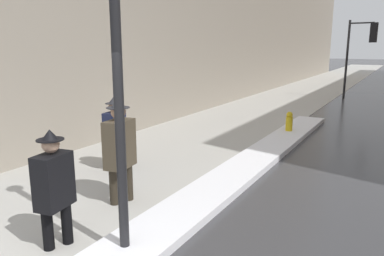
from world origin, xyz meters
The scene contains 8 objects.
sidewalk_slab centered at (-2.00, 15.00, 0.01)m, with size 4.00×80.00×0.01m.
snow_bank_curb centered at (0.26, 5.22, 0.07)m, with size 0.87×12.05×0.13m.
lamp_post centered at (0.20, 1.28, 2.53)m, with size 0.28×0.28×4.15m.
traffic_light_near centered at (1.03, 17.75, 2.72)m, with size 1.31×0.34×3.77m.
pedestrian_in_glasses centered at (-0.68, 1.00, 0.86)m, with size 0.36×0.52×1.58m.
pedestrian_nearside centered at (-0.90, 2.51, 0.96)m, with size 0.40×0.58×1.76m.
pedestrian_in_fedora centered at (-2.10, 3.75, 0.85)m, with size 0.35×0.51×1.55m.
fire_hydrant centered at (0.17, 8.71, 0.35)m, with size 0.20×0.20×0.70m.
Camera 1 is at (3.05, -1.99, 2.57)m, focal length 35.00 mm.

